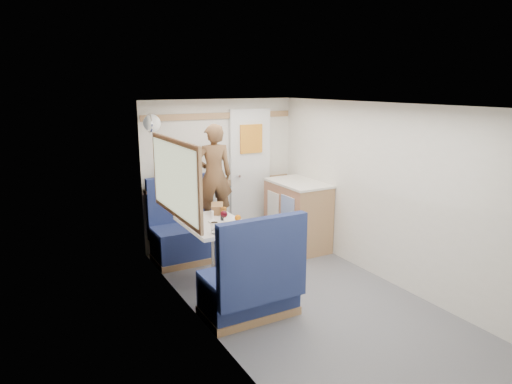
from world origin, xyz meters
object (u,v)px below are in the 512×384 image
cheese_block (229,223)px  galley_counter (297,214)px  dinette_table (214,236)px  duffel_bag (178,178)px  bench_far (188,236)px  pepper_grinder (222,218)px  person (214,175)px  dome_light (152,123)px  wine_glass (224,215)px  bench_near (252,288)px  salt_grinder (212,215)px  tray (226,225)px  bread_loaf (217,208)px  tumbler_left (214,228)px  orange_fruit (238,218)px  beer_glass (224,212)px

cheese_block → galley_counter: bearing=29.1°
dinette_table → galley_counter: galley_counter is taller
duffel_bag → dinette_table: bearing=-95.7°
bench_far → pepper_grinder: bench_far is taller
galley_counter → duffel_bag: bearing=158.9°
galley_counter → person: bearing=171.7°
dome_light → wine_glass: (0.43, -1.02, -0.91)m
bench_near → salt_grinder: 1.11m
dinette_table → tray: size_ratio=2.44×
galley_counter → bread_loaf: galley_counter is taller
pepper_grinder → bread_loaf: (0.11, 0.37, 0.00)m
bench_far → salt_grinder: 0.86m
wine_glass → tumbler_left: size_ratio=1.44×
bread_loaf → tumbler_left: bearing=-116.2°
dinette_table → tray: 0.25m
person → bench_near: bearing=89.0°
orange_fruit → bread_loaf: (-0.04, 0.47, -0.00)m
person → tumbler_left: 1.21m
bench_far → cheese_block: bench_far is taller
duffel_bag → beer_glass: 1.01m
dinette_table → duffel_bag: size_ratio=2.02×
dome_light → person: 0.98m
person → wine_glass: size_ratio=7.60×
salt_grinder → bread_loaf: 0.24m
bench_near → orange_fruit: (0.22, 0.73, 0.47)m
wine_glass → dinette_table: bearing=103.7°
person → tray: 0.99m
orange_fruit → salt_grinder: same height
galley_counter → salt_grinder: size_ratio=10.50×
bench_near → person: (0.32, 1.58, 0.79)m
bench_far → bread_loaf: (0.19, -0.53, 0.47)m
orange_fruit → bread_loaf: bread_loaf is taller
person → orange_fruit: person is taller
dinette_table → tray: tray is taller
orange_fruit → bread_loaf: size_ratio=0.28×
salt_grinder → beer_glass: bearing=4.4°
dome_light → duffel_bag: (0.38, 0.27, -0.74)m
bench_far → galley_counter: 1.51m
cheese_block → wine_glass: wine_glass is taller
dinette_table → wine_glass: bearing=-76.3°
galley_counter → bread_loaf: bearing=-170.4°
wine_glass → bench_near: bearing=-93.5°
bench_near → pepper_grinder: bearing=84.4°
wine_glass → duffel_bag: bearing=92.3°
bench_near → galley_counter: (1.47, 1.41, 0.17)m
beer_glass → salt_grinder: 0.15m
galley_counter → pepper_grinder: size_ratio=9.39×
duffel_bag → cheese_block: duffel_bag is taller
bench_near → pepper_grinder: 0.96m
person → salt_grinder: size_ratio=14.58×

